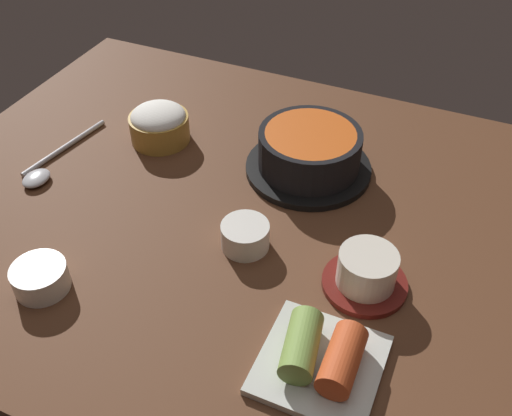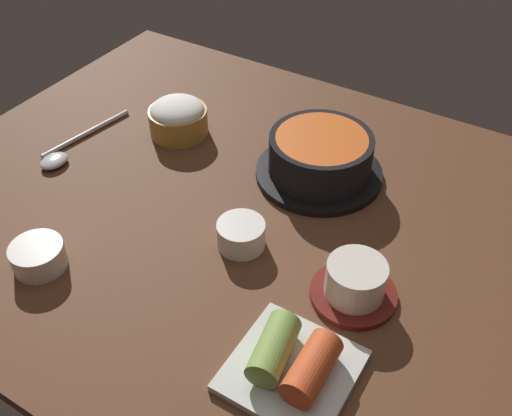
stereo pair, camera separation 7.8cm
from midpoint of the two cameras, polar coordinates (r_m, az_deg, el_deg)
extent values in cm
cube|color=#56331E|center=(83.07, -3.41, -0.97)|extent=(100.00, 76.00, 2.00)
cylinder|color=black|center=(89.15, 2.61, 3.82)|extent=(19.10, 19.10, 1.05)
cylinder|color=black|center=(87.07, 2.68, 5.62)|extent=(15.30, 15.30, 5.90)
cylinder|color=#D15619|center=(85.54, 2.74, 7.06)|extent=(13.46, 13.46, 0.60)
cylinder|color=#B78C38|center=(96.79, -11.70, 7.56)|extent=(9.56, 9.56, 4.40)
ellipsoid|color=white|center=(95.61, -11.88, 8.64)|extent=(8.80, 8.80, 3.35)
cylinder|color=maroon|center=(72.99, 7.51, -7.46)|extent=(10.55, 10.55, 0.80)
cylinder|color=silver|center=(71.01, 7.70, -6.05)|extent=(7.22, 7.22, 4.54)
cylinder|color=#C6D18C|center=(69.57, 7.85, -4.96)|extent=(6.14, 6.14, 0.40)
cylinder|color=white|center=(76.29, -4.01, -2.86)|extent=(6.38, 6.38, 3.60)
cylinder|color=#386B2D|center=(75.25, -4.06, -2.05)|extent=(5.24, 5.24, 0.50)
cube|color=silver|center=(65.35, 2.74, -15.21)|extent=(12.98, 12.98, 1.00)
cylinder|color=#7A9E47|center=(63.85, 0.87, -13.38)|extent=(4.98, 8.30, 3.71)
cylinder|color=#C64C23|center=(63.02, 4.80, -14.70)|extent=(3.88, 7.86, 3.71)
cylinder|color=white|center=(77.37, -23.07, -6.44)|extent=(6.77, 6.77, 3.35)
cylinder|color=#386B2D|center=(76.42, -23.34, -5.74)|extent=(5.55, 5.55, 0.50)
cylinder|color=#B7B7BC|center=(99.76, -20.32, 5.50)|extent=(3.54, 17.13, 0.80)
ellipsoid|color=#B7B7BC|center=(94.20, -22.91, 2.59)|extent=(3.60, 4.68, 1.26)
camera|label=1|loc=(0.04, -92.87, -2.55)|focal=41.00mm
camera|label=2|loc=(0.04, 87.13, 2.55)|focal=41.00mm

